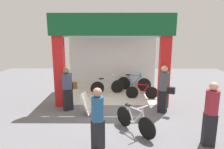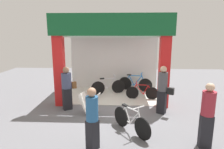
% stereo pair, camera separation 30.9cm
% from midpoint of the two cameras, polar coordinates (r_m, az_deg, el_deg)
% --- Properties ---
extents(ground_plane, '(17.03, 17.03, 0.00)m').
position_cam_midpoint_polar(ground_plane, '(8.19, -1.14, -8.92)').
color(ground_plane, slate).
rests_on(ground_plane, ground).
extents(shop_facade, '(4.72, 3.09, 3.62)m').
position_cam_midpoint_polar(shop_facade, '(9.05, -0.94, 5.57)').
color(shop_facade, beige).
rests_on(shop_facade, ground).
extents(bicycle_inside_0, '(1.61, 0.61, 0.92)m').
position_cam_midpoint_polar(bicycle_inside_0, '(9.55, -2.23, -3.52)').
color(bicycle_inside_0, black).
rests_on(bicycle_inside_0, ground).
extents(bicycle_inside_1, '(1.68, 0.59, 0.96)m').
position_cam_midpoint_polar(bicycle_inside_1, '(10.15, 5.42, -2.56)').
color(bicycle_inside_1, black).
rests_on(bicycle_inside_1, ground).
extents(bicycle_inside_2, '(1.43, 0.39, 0.79)m').
position_cam_midpoint_polar(bicycle_inside_2, '(8.96, 7.65, -5.03)').
color(bicycle_inside_2, black).
rests_on(bicycle_inside_2, ground).
extents(bicycle_parked_0, '(1.02, 1.32, 0.89)m').
position_cam_midpoint_polar(bicycle_parked_0, '(6.05, 5.00, -13.14)').
color(bicycle_parked_0, black).
rests_on(bicycle_parked_0, ground).
extents(sandwich_board_sign, '(0.80, 0.67, 0.79)m').
position_cam_midpoint_polar(sandwich_board_sign, '(7.30, -7.26, -8.39)').
color(sandwich_board_sign, silver).
rests_on(sandwich_board_sign, ground).
extents(pedestrian_0, '(0.43, 0.43, 1.63)m').
position_cam_midpoint_polar(pedestrian_0, '(5.04, -5.92, -12.55)').
color(pedestrian_0, black).
rests_on(pedestrian_0, ground).
extents(pedestrian_1, '(0.62, 0.50, 1.77)m').
position_cam_midpoint_polar(pedestrian_1, '(7.42, 13.52, -4.01)').
color(pedestrian_1, black).
rests_on(pedestrian_1, ground).
extents(pedestrian_2, '(0.36, 0.36, 1.72)m').
position_cam_midpoint_polar(pedestrian_2, '(5.69, 25.17, -10.17)').
color(pedestrian_2, black).
rests_on(pedestrian_2, ground).
extents(pedestrian_3, '(0.60, 0.50, 1.67)m').
position_cam_midpoint_polar(pedestrian_3, '(7.71, -13.79, -3.77)').
color(pedestrian_3, black).
rests_on(pedestrian_3, ground).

